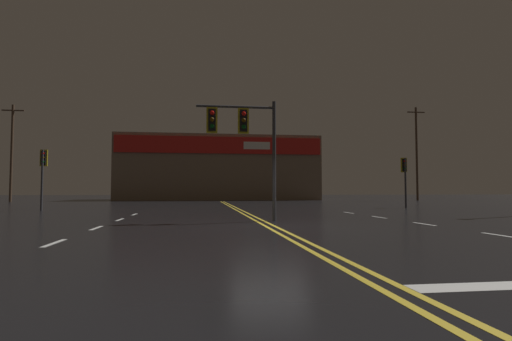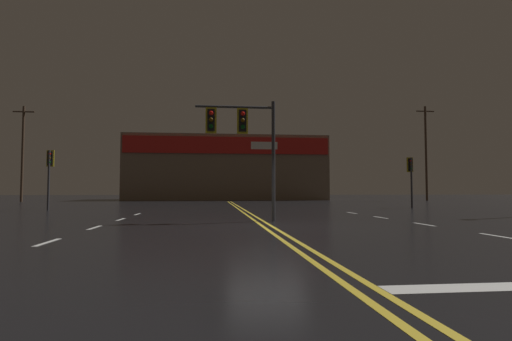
{
  "view_description": "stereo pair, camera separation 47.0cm",
  "coord_description": "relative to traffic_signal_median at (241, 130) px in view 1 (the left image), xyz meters",
  "views": [
    {
      "loc": [
        -2.25,
        -13.05,
        1.16
      ],
      "look_at": [
        0.0,
        3.29,
        2.0
      ],
      "focal_mm": 28.0,
      "sensor_mm": 36.0,
      "label": 1
    },
    {
      "loc": [
        -1.79,
        -13.1,
        1.16
      ],
      "look_at": [
        0.0,
        3.29,
        2.0
      ],
      "focal_mm": 28.0,
      "sensor_mm": 36.0,
      "label": 2
    }
  ],
  "objects": [
    {
      "name": "traffic_signal_corner_northwest",
      "position": [
        -10.81,
        9.9,
        -0.83
      ],
      "size": [
        0.42,
        0.36,
        3.61
      ],
      "color": "#38383D",
      "rests_on": "ground"
    },
    {
      "name": "traffic_signal_corner_northeast",
      "position": [
        12.16,
        10.2,
        -0.99
      ],
      "size": [
        0.42,
        0.36,
        3.41
      ],
      "color": "#38383D",
      "rests_on": "ground"
    },
    {
      "name": "ground_plane",
      "position": [
        0.73,
        -2.14,
        -3.49
      ],
      "size": [
        200.0,
        200.0,
        0.0
      ],
      "primitive_type": "plane",
      "color": "black"
    },
    {
      "name": "building_backdrop",
      "position": [
        0.73,
        37.2,
        0.52
      ],
      "size": [
        24.92,
        10.23,
        7.98
      ],
      "color": "#7A6651",
      "rests_on": "ground"
    },
    {
      "name": "traffic_signal_median",
      "position": [
        0.0,
        0.0,
        0.0
      ],
      "size": [
        3.09,
        0.36,
        4.65
      ],
      "color": "#38383D",
      "rests_on": "ground"
    },
    {
      "name": "road_markings",
      "position": [
        1.87,
        -3.91,
        -3.48
      ],
      "size": [
        16.27,
        60.0,
        0.01
      ],
      "color": "gold",
      "rests_on": "ground"
    },
    {
      "name": "utility_pole_row",
      "position": [
        2.52,
        29.31,
        2.07
      ],
      "size": [
        47.38,
        0.26,
        11.21
      ],
      "color": "#4C3828",
      "rests_on": "ground"
    }
  ]
}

